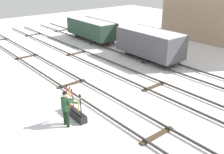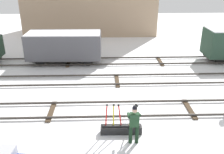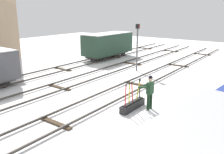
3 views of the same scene
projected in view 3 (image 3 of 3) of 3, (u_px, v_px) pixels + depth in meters
The scene contains 8 objects.
ground_plane at pixel (105, 100), 13.29m from camera, with size 60.00×60.00×0.00m, color white.
track_main_line at pixel (105, 98), 13.26m from camera, with size 44.00×1.94×0.18m.
track_siding_near at pixel (59, 86), 15.37m from camera, with size 44.00×1.94×0.18m.
track_siding_far at pixel (26, 77), 17.38m from camera, with size 44.00×1.94×0.18m.
switch_lever_frame at pixel (133, 104), 12.05m from camera, with size 1.81×0.39×1.45m.
rail_worker at pixel (149, 90), 11.84m from camera, with size 0.54×0.68×1.75m.
signal_post at pixel (137, 43), 19.11m from camera, with size 0.24×0.32×3.75m.
freight_car_back_track at pixel (108, 44), 24.62m from camera, with size 5.76×2.29×2.54m.
Camera 3 is at (-9.79, -7.72, 4.80)m, focal length 38.73 mm.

